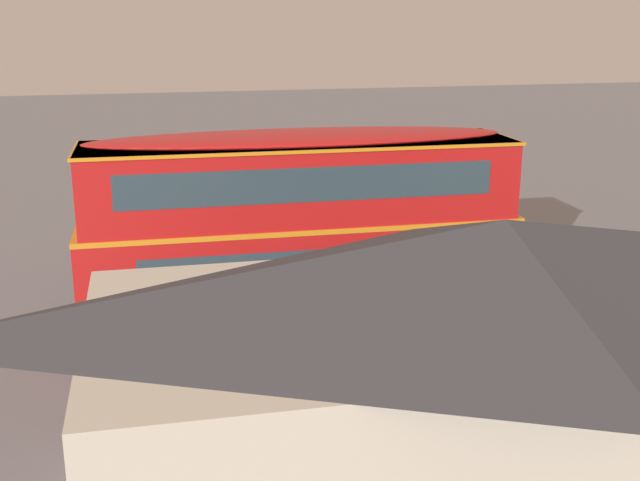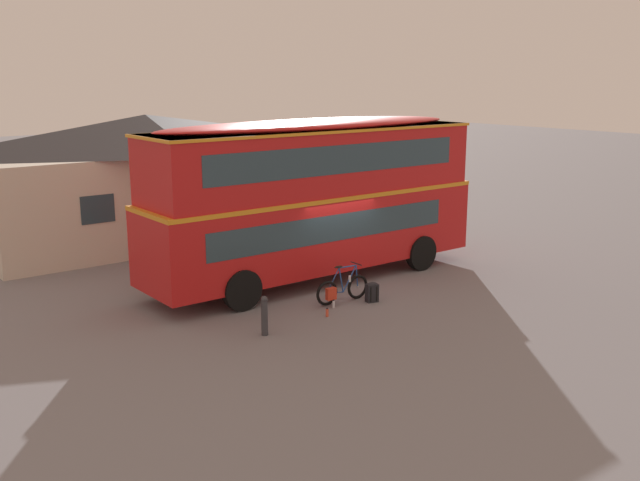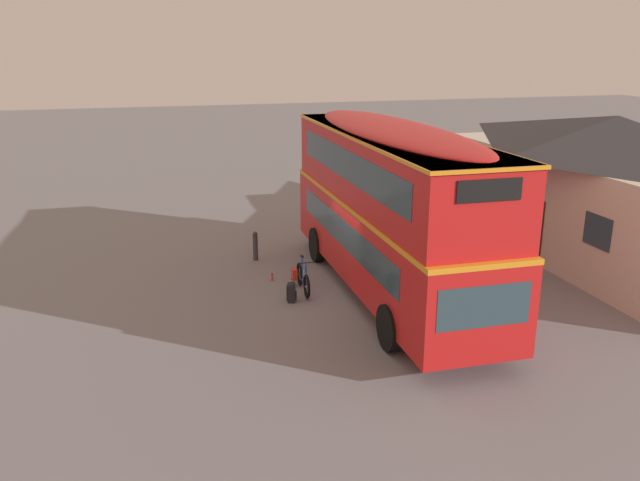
% 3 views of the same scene
% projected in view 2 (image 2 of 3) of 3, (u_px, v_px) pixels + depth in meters
% --- Properties ---
extents(ground_plane, '(120.00, 120.00, 0.00)m').
position_uv_depth(ground_plane, '(331.00, 286.00, 21.26)').
color(ground_plane, slate).
extents(double_decker_bus, '(10.71, 2.82, 4.79)m').
position_uv_depth(double_decker_bus, '(315.00, 192.00, 21.34)').
color(double_decker_bus, black).
rests_on(double_decker_bus, ground).
extents(touring_bicycle, '(1.72, 0.46, 1.04)m').
position_uv_depth(touring_bicycle, '(341.00, 289.00, 19.60)').
color(touring_bicycle, black).
rests_on(touring_bicycle, ground).
extents(backpack_on_ground, '(0.37, 0.32, 0.55)m').
position_uv_depth(backpack_on_ground, '(372.00, 292.00, 19.68)').
color(backpack_on_ground, black).
rests_on(backpack_on_ground, ground).
extents(water_bottle_clear_plastic, '(0.07, 0.07, 0.22)m').
position_uv_depth(water_bottle_clear_plastic, '(334.00, 304.00, 19.24)').
color(water_bottle_clear_plastic, silver).
rests_on(water_bottle_clear_plastic, ground).
extents(water_bottle_red_squeeze, '(0.08, 0.08, 0.23)m').
position_uv_depth(water_bottle_red_squeeze, '(327.00, 312.00, 18.53)').
color(water_bottle_red_squeeze, '#D84C33').
rests_on(water_bottle_red_squeeze, ground).
extents(pub_building, '(12.57, 6.02, 4.60)m').
position_uv_depth(pub_building, '(148.00, 176.00, 26.85)').
color(pub_building, beige).
rests_on(pub_building, ground).
extents(kerb_bollard, '(0.16, 0.16, 0.97)m').
position_uv_depth(kerb_bollard, '(264.00, 315.00, 17.12)').
color(kerb_bollard, '#333338').
rests_on(kerb_bollard, ground).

